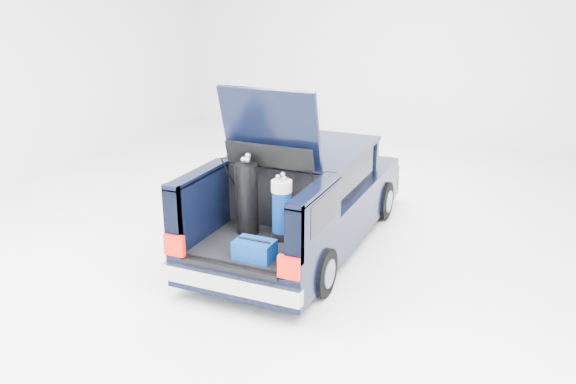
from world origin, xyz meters
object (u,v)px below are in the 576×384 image
at_px(red_suitcase, 290,217).
at_px(blue_golf_bag, 282,209).
at_px(car, 305,198).
at_px(blue_duffel, 255,249).
at_px(black_golf_bag, 247,199).

bearing_deg(red_suitcase, blue_golf_bag, -116.30).
distance_m(car, blue_golf_bag, 1.38).
bearing_deg(blue_duffel, black_golf_bag, 123.68).
xyz_separation_m(car, black_golf_bag, (-0.25, -1.34, 0.40)).
height_order(black_golf_bag, blue_duffel, black_golf_bag).
height_order(black_golf_bag, blue_golf_bag, black_golf_bag).
relative_size(car, blue_golf_bag, 5.35).
height_order(red_suitcase, blue_golf_bag, blue_golf_bag).
height_order(red_suitcase, blue_duffel, red_suitcase).
relative_size(car, red_suitcase, 8.84).
bearing_deg(blue_golf_bag, blue_duffel, -86.53).
xyz_separation_m(red_suitcase, black_golf_bag, (-0.52, -0.14, 0.22)).
bearing_deg(blue_golf_bag, car, 108.21).
bearing_deg(car, blue_duffel, -84.96).
relative_size(black_golf_bag, blue_duffel, 2.23).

